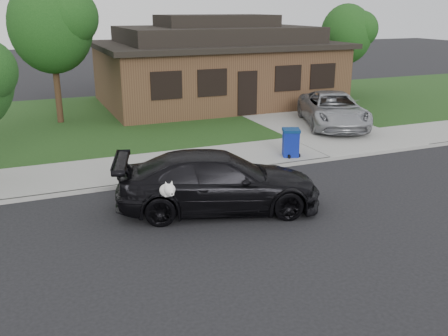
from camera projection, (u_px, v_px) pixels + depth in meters
name	position (u px, v px, depth m)	size (l,w,h in m)	color
ground	(286.00, 212.00, 13.16)	(120.00, 120.00, 0.00)	black
sidewalk	(216.00, 159.00, 17.54)	(60.00, 3.00, 0.12)	gray
curb	(233.00, 172.00, 16.22)	(60.00, 0.12, 0.12)	gray
lawn	(156.00, 116.00, 24.57)	(60.00, 13.00, 0.13)	#193814
driveway	(293.00, 118.00, 24.12)	(4.50, 13.00, 0.14)	gray
sedan	(218.00, 182.00, 13.13)	(5.76, 3.58, 1.56)	black
minivan	(333.00, 109.00, 21.95)	(2.41, 5.23, 1.45)	#A0A2A7
recycling_bin	(291.00, 142.00, 17.58)	(0.77, 0.77, 0.98)	navy
house	(216.00, 65.00, 27.14)	(12.60, 8.60, 4.65)	#422B1C
tree_0	(55.00, 24.00, 21.52)	(3.78, 3.60, 6.34)	#332114
tree_1	(349.00, 33.00, 29.10)	(3.15, 3.00, 5.25)	#332114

